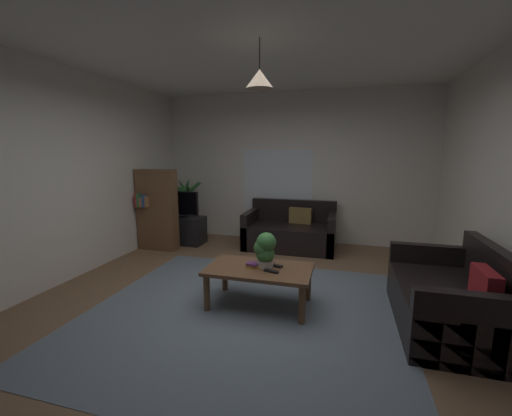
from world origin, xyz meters
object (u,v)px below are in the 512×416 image
remote_on_table_1 (271,271)px  potted_palm_corner (187,208)px  tv_stand (180,230)px  pendant_lamp (260,79)px  tv (179,204)px  couch_right_side (451,301)px  bookshelf_corner (157,210)px  remote_on_table_0 (276,265)px  potted_plant_on_table (265,249)px  book_on_table_1 (253,264)px  coffee_table (259,273)px  book_on_table_0 (253,266)px  couch_under_window (290,233)px

remote_on_table_1 → potted_palm_corner: (-2.32, 2.58, 0.15)m
tv_stand → pendant_lamp: bearing=-44.3°
tv → potted_palm_corner: (-0.09, 0.48, -0.15)m
couch_right_side → tv_stand: (-3.97, 1.99, -0.02)m
bookshelf_corner → remote_on_table_0: bearing=-31.5°
potted_plant_on_table → tv_stand: size_ratio=0.44×
remote_on_table_0 → couch_right_side: bearing=-69.8°
potted_palm_corner → remote_on_table_0: bearing=-45.8°
tv_stand → potted_palm_corner: 0.58m
remote_on_table_0 → remote_on_table_1: 0.18m
remote_on_table_1 → tv: size_ratio=0.21×
tv → bookshelf_corner: 0.47m
tv_stand → potted_palm_corner: (-0.09, 0.46, 0.35)m
book_on_table_1 → remote_on_table_0: 0.26m
bookshelf_corner → pendant_lamp: 3.23m
remote_on_table_1 → bookshelf_corner: bearing=-107.3°
couch_right_side → tv_stand: couch_right_side is taller
remote_on_table_0 → potted_palm_corner: bearing=66.0°
remote_on_table_0 → potted_plant_on_table: size_ratio=0.41×
potted_plant_on_table → bookshelf_corner: 2.78m
tv_stand → pendant_lamp: (2.08, -2.02, 2.15)m
couch_right_side → book_on_table_1: couch_right_side is taller
remote_on_table_0 → potted_plant_on_table: (-0.11, -0.05, 0.19)m
tv → potted_plant_on_table: bearing=-42.8°
book_on_table_1 → potted_palm_corner: bearing=130.0°
couch_right_side → coffee_table: 1.90m
remote_on_table_0 → book_on_table_1: bearing=132.5°
pendant_lamp → coffee_table: bearing=14.0°
couch_right_side → tv: bearing=-116.3°
coffee_table → tv: size_ratio=1.48×
book_on_table_0 → bookshelf_corner: size_ratio=0.11×
couch_right_side → coffee_table: couch_right_side is taller
book_on_table_0 → book_on_table_1: size_ratio=1.21×
coffee_table → pendant_lamp: 2.03m
remote_on_table_0 → pendant_lamp: 1.96m
coffee_table → couch_under_window: bearing=90.9°
coffee_table → tv: 2.91m
book_on_table_0 → book_on_table_1: 0.03m
bookshelf_corner → potted_plant_on_table: bearing=-33.6°
tv → book_on_table_1: bearing=-45.1°
remote_on_table_1 → book_on_table_1: bearing=-94.7°
book_on_table_0 → remote_on_table_0: bearing=20.2°
couch_under_window → coffee_table: 2.28m
couch_right_side → book_on_table_0: 1.97m
couch_right_side → remote_on_table_0: (-1.73, 0.05, 0.18)m
bookshelf_corner → pendant_lamp: (2.26, -1.57, 1.70)m
remote_on_table_1 → potted_plant_on_table: 0.26m
coffee_table → potted_palm_corner: potted_palm_corner is taller
couch_under_window → remote_on_table_1: couch_under_window is taller
remote_on_table_1 → pendant_lamp: 1.96m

